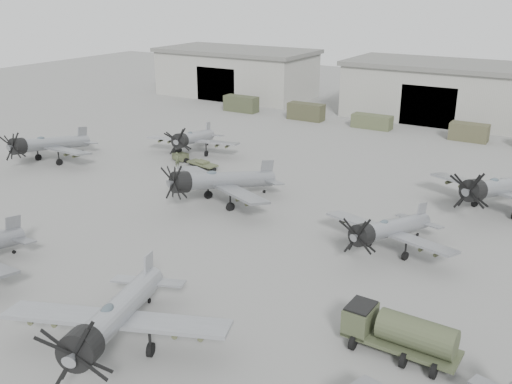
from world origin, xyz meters
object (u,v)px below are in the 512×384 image
aircraft_mid_0 (46,144)px  aircraft_mid_1 (217,181)px  fuel_tanker (400,331)px  tug_trailer (189,159)px  aircraft_mid_2 (387,229)px  aircraft_far_0 (192,139)px  aircraft_far_1 (497,188)px  ground_crew (177,159)px  aircraft_near_1 (113,317)px

aircraft_mid_0 → aircraft_mid_1: bearing=-0.9°
aircraft_mid_0 → fuel_tanker: aircraft_mid_0 is taller
aircraft_mid_0 → tug_trailer: aircraft_mid_0 is taller
aircraft_mid_2 → aircraft_far_0: 32.76m
aircraft_far_1 → ground_crew: 34.18m
aircraft_mid_2 → aircraft_far_0: bearing=169.5°
aircraft_mid_2 → aircraft_far_0: aircraft_far_0 is taller
aircraft_near_1 → tug_trailer: 36.99m
aircraft_mid_1 → tug_trailer: size_ratio=1.86×
fuel_tanker → ground_crew: (-33.21, 21.54, -0.59)m
fuel_tanker → tug_trailer: fuel_tanker is taller
aircraft_near_1 → aircraft_mid_1: 23.87m
aircraft_mid_1 → aircraft_mid_2: size_ratio=1.15×
tug_trailer → ground_crew: bearing=-88.8°
aircraft_far_0 → tug_trailer: size_ratio=1.70×
aircraft_mid_0 → fuel_tanker: 49.49m
aircraft_far_0 → fuel_tanker: bearing=-51.0°
aircraft_far_0 → tug_trailer: bearing=-74.6°
aircraft_mid_2 → fuel_tanker: 13.08m
aircraft_far_0 → aircraft_mid_2: bearing=-39.3°
tug_trailer → aircraft_mid_2: bearing=-9.9°
aircraft_near_1 → aircraft_mid_0: (-33.52, 23.08, -0.14)m
aircraft_mid_1 → aircraft_far_1: 25.65m
aircraft_far_0 → ground_crew: bearing=-87.7°
aircraft_mid_1 → tug_trailer: aircraft_mid_1 is taller
aircraft_mid_1 → aircraft_mid_2: aircraft_mid_1 is taller
aircraft_mid_0 → aircraft_far_1: aircraft_far_1 is taller
tug_trailer → ground_crew: (-0.31, -1.68, 0.35)m
fuel_tanker → ground_crew: bearing=149.1°
aircraft_far_1 → aircraft_far_0: bearing=-160.8°
aircraft_far_0 → aircraft_far_1: 35.28m
aircraft_mid_1 → fuel_tanker: (22.23, -13.93, -0.93)m
fuel_tanker → ground_crew: 39.58m
aircraft_far_0 → aircraft_far_1: size_ratio=0.90×
aircraft_near_1 → ground_crew: size_ratio=7.53×
aircraft_near_1 → ground_crew: bearing=101.1°
aircraft_mid_1 → fuel_tanker: 26.26m
aircraft_near_1 → aircraft_far_0: size_ratio=1.10×
aircraft_near_1 → aircraft_mid_2: bearing=44.8°
aircraft_mid_0 → tug_trailer: size_ratio=1.78×
aircraft_near_1 → aircraft_mid_2: 22.26m
aircraft_mid_2 → fuel_tanker: bearing=-52.7°
aircraft_far_1 → fuel_tanker: size_ratio=1.98×
aircraft_far_1 → fuel_tanker: 25.41m
aircraft_mid_1 → aircraft_near_1: bearing=-46.2°
fuel_tanker → tug_trailer: 40.27m
aircraft_near_1 → aircraft_mid_0: 40.70m
tug_trailer → aircraft_far_0: bearing=131.1°
aircraft_mid_2 → fuel_tanker: (4.96, -12.09, -0.58)m
aircraft_mid_0 → aircraft_far_1: (47.97, 10.67, 0.15)m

